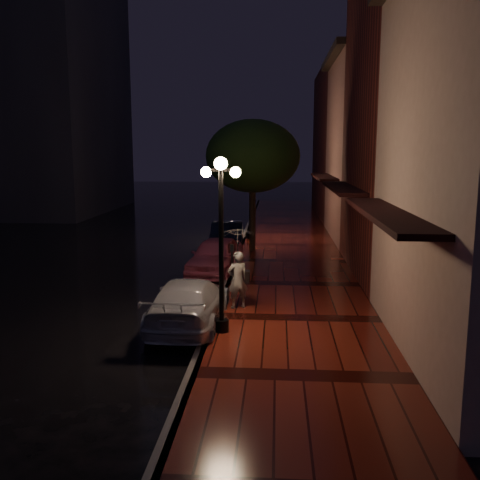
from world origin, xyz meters
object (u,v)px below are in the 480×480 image
at_px(woman_with_umbrella, 238,256).
at_px(parking_meter, 232,260).
at_px(streetlamp_near, 221,234).
at_px(street_tree, 253,158).
at_px(streetlamp_far, 250,191).
at_px(silver_car, 189,302).
at_px(navy_car, 227,236).
at_px(pink_car, 216,256).

distance_m(woman_with_umbrella, parking_meter, 2.87).
relative_size(streetlamp_near, street_tree, 0.74).
bearing_deg(parking_meter, streetlamp_far, 98.62).
distance_m(silver_car, parking_meter, 4.05).
distance_m(silver_car, woman_with_umbrella, 2.00).
bearing_deg(woman_with_umbrella, streetlamp_near, 58.90).
distance_m(street_tree, parking_meter, 7.03).
distance_m(navy_car, woman_with_umbrella, 9.62).
xyz_separation_m(streetlamp_far, navy_car, (-0.95, -2.47, -1.93)).
xyz_separation_m(street_tree, woman_with_umbrella, (-0.01, -8.96, -2.57)).
distance_m(street_tree, pink_car, 5.52).
bearing_deg(navy_car, woman_with_umbrella, -85.64).
bearing_deg(woman_with_umbrella, street_tree, -114.05).
distance_m(navy_car, parking_meter, 6.79).
bearing_deg(silver_car, parking_meter, -100.16).
xyz_separation_m(streetlamp_near, pink_car, (-0.95, 6.95, -1.92)).
distance_m(street_tree, woman_with_umbrella, 9.32).
xyz_separation_m(navy_car, woman_with_umbrella, (1.20, -9.49, 1.01)).
distance_m(street_tree, navy_car, 3.81).
distance_m(streetlamp_far, street_tree, 3.44).
xyz_separation_m(silver_car, parking_meter, (0.81, 3.96, 0.33)).
distance_m(street_tree, silver_car, 10.85).
xyz_separation_m(pink_car, navy_car, (-0.00, 4.58, -0.00)).
bearing_deg(streetlamp_far, woman_with_umbrella, -88.79).
bearing_deg(street_tree, navy_car, 156.14).
height_order(streetlamp_near, navy_car, streetlamp_near).
relative_size(streetlamp_far, silver_car, 0.98).
height_order(pink_car, navy_car, pink_car).
bearing_deg(street_tree, parking_meter, -93.72).
height_order(woman_with_umbrella, parking_meter, woman_with_umbrella).
height_order(pink_car, parking_meter, parking_meter).
height_order(navy_car, parking_meter, parking_meter).
relative_size(streetlamp_near, pink_car, 1.08).
relative_size(streetlamp_near, silver_car, 0.98).
height_order(streetlamp_near, silver_car, streetlamp_near).
bearing_deg(streetlamp_near, navy_car, 94.71).
relative_size(street_tree, parking_meter, 4.29).
height_order(streetlamp_near, streetlamp_far, same).
relative_size(navy_car, silver_car, 0.93).
bearing_deg(woman_with_umbrella, streetlamp_far, -112.80).
bearing_deg(streetlamp_near, woman_with_umbrella, 82.91).
distance_m(navy_car, silver_car, 10.70).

